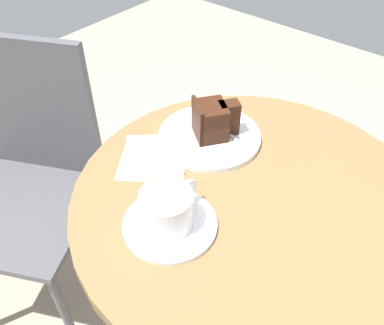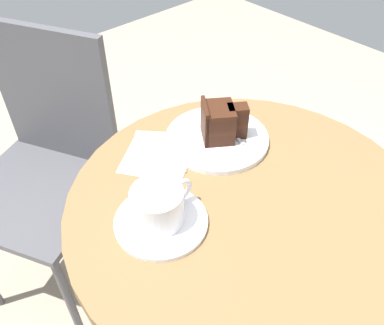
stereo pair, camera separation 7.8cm
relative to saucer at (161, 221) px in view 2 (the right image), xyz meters
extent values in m
cylinder|color=brown|center=(0.15, -0.07, -0.02)|extent=(0.69, 0.69, 0.03)
cylinder|color=silver|center=(0.15, -0.07, -0.37)|extent=(0.07, 0.07, 0.67)
cylinder|color=white|center=(0.00, 0.00, 0.00)|extent=(0.17, 0.17, 0.01)
cylinder|color=white|center=(0.00, 0.00, 0.04)|extent=(0.09, 0.09, 0.07)
cylinder|color=beige|center=(0.00, 0.00, 0.07)|extent=(0.08, 0.08, 0.00)
torus|color=white|center=(0.05, 0.00, 0.04)|extent=(0.05, 0.01, 0.05)
cube|color=silver|center=(-0.02, 0.04, 0.01)|extent=(0.09, 0.04, 0.00)
ellipsoid|color=silver|center=(0.04, 0.06, 0.01)|extent=(0.02, 0.02, 0.00)
cylinder|color=white|center=(0.24, 0.10, 0.00)|extent=(0.23, 0.23, 0.01)
cube|color=#381E14|center=(0.24, 0.10, 0.02)|extent=(0.09, 0.10, 0.03)
cube|color=#381E14|center=(0.27, 0.07, 0.02)|extent=(0.05, 0.05, 0.03)
cube|color=#381C0F|center=(0.24, 0.10, 0.04)|extent=(0.09, 0.10, 0.01)
cube|color=#381C0F|center=(0.27, 0.07, 0.04)|extent=(0.05, 0.05, 0.01)
cube|color=#381E14|center=(0.24, 0.10, 0.06)|extent=(0.09, 0.10, 0.03)
cube|color=#381E14|center=(0.27, 0.07, 0.06)|extent=(0.05, 0.05, 0.03)
cube|color=#381C0F|center=(0.24, 0.10, 0.08)|extent=(0.09, 0.10, 0.01)
cube|color=#381C0F|center=(0.27, 0.07, 0.08)|extent=(0.05, 0.05, 0.01)
cube|color=#381C0F|center=(0.21, 0.11, 0.05)|extent=(0.05, 0.06, 0.08)
cube|color=silver|center=(0.27, 0.09, 0.01)|extent=(0.03, 0.11, 0.00)
cube|color=silver|center=(0.25, 0.02, 0.01)|extent=(0.03, 0.04, 0.00)
cube|color=beige|center=(0.11, 0.14, 0.00)|extent=(0.19, 0.19, 0.00)
cube|color=beige|center=(0.12, 0.15, 0.00)|extent=(0.18, 0.18, 0.00)
cylinder|color=#4C4C51|center=(-0.13, 0.29, -0.51)|extent=(0.02, 0.02, 0.44)
cylinder|color=#4C4C51|center=(0.01, 0.73, -0.51)|extent=(0.02, 0.02, 0.44)
cylinder|color=#4C4C51|center=(0.15, 0.44, -0.51)|extent=(0.02, 0.02, 0.44)
cube|color=#4C4C51|center=(-0.06, 0.51, -0.28)|extent=(0.51, 0.51, 0.02)
cube|color=#4C4C51|center=(0.09, 0.59, -0.06)|extent=(0.19, 0.33, 0.41)
camera|label=1|loc=(-0.32, -0.32, 0.56)|focal=38.00mm
camera|label=2|loc=(-0.27, -0.38, 0.56)|focal=38.00mm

